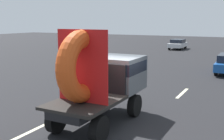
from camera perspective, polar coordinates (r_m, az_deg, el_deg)
The scene contains 6 objects.
ground_plane at distance 10.78m, azimuth -0.49°, elevation -10.36°, with size 120.00×120.00×0.00m, color black.
flatbed_truck at distance 10.42m, azimuth -1.75°, elevation -1.45°, with size 2.02×4.53×3.49m.
lane_dash_left_near at distance 9.91m, azimuth -18.28°, elevation -12.76°, with size 2.88×0.16×0.01m, color beige.
lane_dash_left_far at distance 16.51m, azimuth 2.97°, elevation -3.12°, with size 2.51×0.16×0.01m, color beige.
lane_dash_right_far at distance 15.18m, azimuth 14.12°, elevation -4.59°, with size 2.24×0.16×0.01m, color beige.
oncoming_car at distance 38.36m, azimuth 13.23°, elevation 5.20°, with size 1.71×4.00×1.30m.
Camera 1 is at (4.77, -8.90, 3.76)m, focal length 44.92 mm.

